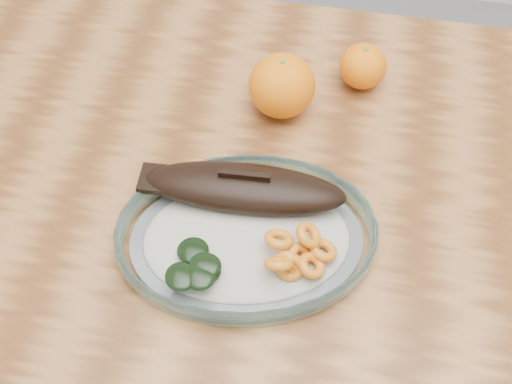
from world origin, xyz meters
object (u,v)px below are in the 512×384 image
(dining_table, at_px, (323,263))
(orange_right, at_px, (363,66))
(plated_meal, at_px, (246,233))
(orange_left, at_px, (282,86))

(dining_table, relative_size, orange_right, 18.59)
(dining_table, relative_size, plated_meal, 1.86)
(dining_table, height_order, orange_left, orange_left)
(dining_table, bearing_deg, plated_meal, -154.84)
(dining_table, height_order, orange_right, orange_right)
(orange_left, bearing_deg, dining_table, -63.08)
(plated_meal, relative_size, orange_right, 9.99)
(plated_meal, xyz_separation_m, orange_left, (0.01, 0.22, 0.03))
(orange_left, height_order, orange_right, orange_left)
(orange_left, distance_m, orange_right, 0.12)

